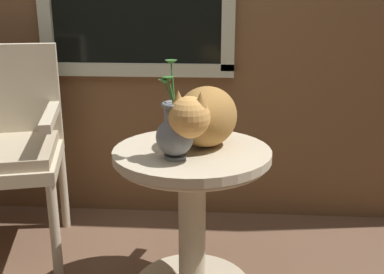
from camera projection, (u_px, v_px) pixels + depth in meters
The scene contains 3 objects.
wicker_side_table at pixel (192, 199), 1.82m from camera, with size 0.62×0.62×0.64m.
cat at pixel (204, 117), 1.76m from camera, with size 0.31×0.59×0.25m.
pewter_vase_with_ivy at pixel (175, 131), 1.64m from camera, with size 0.14×0.14×0.35m.
Camera 1 is at (0.28, -1.59, 1.19)m, focal length 42.51 mm.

